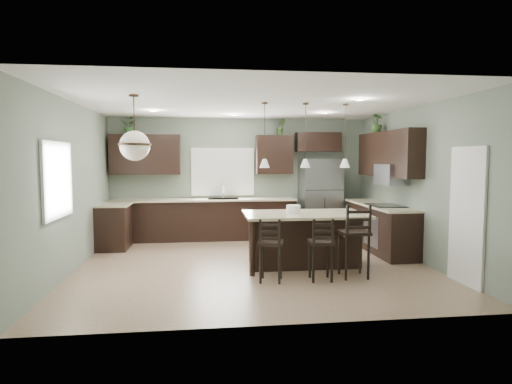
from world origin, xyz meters
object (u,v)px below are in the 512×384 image
object	(u,v)px
kitchen_island	(304,240)
bar_stool_center	(321,249)
bar_stool_right	(354,241)
plant_back_left	(130,126)
serving_dish	(293,209)
refrigerator	(320,199)
bar_stool_left	(271,250)

from	to	relation	value
kitchen_island	bar_stool_center	size ratio (longest dim) A/B	2.13
bar_stool_right	plant_back_left	distance (m)	5.66
bar_stool_right	plant_back_left	size ratio (longest dim) A/B	3.06
serving_dish	bar_stool_right	distance (m)	1.19
refrigerator	bar_stool_right	xyz separation A→B (m)	(-0.39, -3.35, -0.34)
bar_stool_right	plant_back_left	bearing A→B (deg)	138.40
kitchen_island	bar_stool_right	size ratio (longest dim) A/B	1.78
serving_dish	bar_stool_right	xyz separation A→B (m)	(0.80, -0.79, -0.41)
refrigerator	kitchen_island	size ratio (longest dim) A/B	0.89
bar_stool_center	kitchen_island	bearing A→B (deg)	96.42
serving_dish	refrigerator	bearing A→B (deg)	65.17
refrigerator	plant_back_left	bearing A→B (deg)	177.61
refrigerator	serving_dish	bearing A→B (deg)	-114.83
serving_dish	bar_stool_left	world-z (taller)	serving_dish
serving_dish	plant_back_left	bearing A→B (deg)	138.87
refrigerator	bar_stool_center	world-z (taller)	refrigerator
serving_dish	bar_stool_left	distance (m)	1.13
bar_stool_center	bar_stool_right	world-z (taller)	bar_stool_right
refrigerator	kitchen_island	distance (m)	2.79
refrigerator	kitchen_island	bearing A→B (deg)	-111.03
serving_dish	bar_stool_left	size ratio (longest dim) A/B	0.25
kitchen_island	plant_back_left	size ratio (longest dim) A/B	5.44
bar_stool_left	bar_stool_center	xyz separation A→B (m)	(0.77, -0.03, -0.00)
bar_stool_center	plant_back_left	bearing A→B (deg)	136.76
serving_dish	bar_stool_right	size ratio (longest dim) A/B	0.21
refrigerator	bar_stool_left	world-z (taller)	refrigerator
bar_stool_center	bar_stool_left	bearing A→B (deg)	-178.70
kitchen_island	bar_stool_right	xyz separation A→B (m)	(0.60, -0.79, 0.12)
kitchen_island	bar_stool_right	distance (m)	0.99
serving_dish	plant_back_left	size ratio (longest dim) A/B	0.63
bar_stool_left	plant_back_left	world-z (taller)	plant_back_left
plant_back_left	bar_stool_center	bearing A→B (deg)	-47.12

